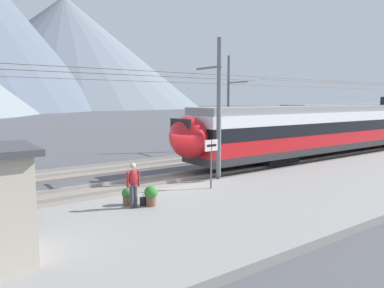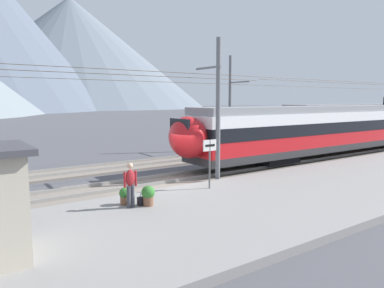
{
  "view_description": "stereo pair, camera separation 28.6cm",
  "coord_description": "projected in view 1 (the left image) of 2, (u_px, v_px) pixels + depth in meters",
  "views": [
    {
      "loc": [
        -9.26,
        -14.72,
        4.26
      ],
      "look_at": [
        3.06,
        2.5,
        1.66
      ],
      "focal_mm": 33.5,
      "sensor_mm": 36.0,
      "label": 1
    },
    {
      "loc": [
        -9.03,
        -14.89,
        4.26
      ],
      "look_at": [
        3.06,
        2.5,
        1.66
      ],
      "focal_mm": 33.5,
      "sensor_mm": 36.0,
      "label": 2
    }
  ],
  "objects": [
    {
      "name": "potted_plant_platform_edge",
      "position": [
        151.0,
        194.0,
        13.49
      ],
      "size": [
        0.51,
        0.51,
        0.77
      ],
      "color": "brown",
      "rests_on": "platform_slab"
    },
    {
      "name": "train_far_track",
      "position": [
        372.0,
        118.0,
        39.82
      ],
      "size": [
        30.63,
        3.01,
        4.27
      ],
      "color": "#2D2D30",
      "rests_on": "track_far"
    },
    {
      "name": "handbag_beside_passenger",
      "position": [
        145.0,
        201.0,
        13.58
      ],
      "size": [
        0.32,
        0.18,
        0.45
      ],
      "color": "black",
      "rests_on": "platform_slab"
    },
    {
      "name": "train_near_platform",
      "position": [
        352.0,
        126.0,
        28.3
      ],
      "size": [
        33.13,
        2.92,
        4.27
      ],
      "color": "#2D2D30",
      "rests_on": "track_near"
    },
    {
      "name": "track_far",
      "position": [
        120.0,
        167.0,
        22.6
      ],
      "size": [
        120.0,
        3.0,
        0.28
      ],
      "color": "slate",
      "rests_on": "ground"
    },
    {
      "name": "platform_sign",
      "position": [
        211.0,
        153.0,
        16.03
      ],
      "size": [
        0.7,
        0.08,
        2.21
      ],
      "color": "#59595B",
      "rests_on": "platform_slab"
    },
    {
      "name": "catenary_mast_far_side",
      "position": [
        230.0,
        102.0,
        29.99
      ],
      "size": [
        40.54,
        2.45,
        7.93
      ],
      "color": "slate",
      "rests_on": "ground"
    },
    {
      "name": "mountain_right_ridge",
      "position": [
        66.0,
        53.0,
        202.43
      ],
      "size": [
        150.89,
        150.89,
        61.74
      ],
      "primitive_type": "cone",
      "color": "slate",
      "rests_on": "ground"
    },
    {
      "name": "potted_plant_by_shelter",
      "position": [
        128.0,
        195.0,
        13.64
      ],
      "size": [
        0.43,
        0.43,
        0.66
      ],
      "color": "brown",
      "rests_on": "platform_slab"
    },
    {
      "name": "passenger_walking",
      "position": [
        133.0,
        183.0,
        13.18
      ],
      "size": [
        0.53,
        0.22,
        1.69
      ],
      "color": "#383842",
      "rests_on": "platform_slab"
    },
    {
      "name": "track_near",
      "position": [
        162.0,
        182.0,
        18.48
      ],
      "size": [
        120.0,
        3.0,
        0.28
      ],
      "color": "slate",
      "rests_on": "ground"
    },
    {
      "name": "catenary_mast_mid",
      "position": [
        217.0,
        108.0,
        18.1
      ],
      "size": [
        40.54,
        2.01,
        7.33
      ],
      "color": "slate",
      "rests_on": "ground"
    },
    {
      "name": "ground_plane",
      "position": [
        171.0,
        187.0,
        17.75
      ],
      "size": [
        400.0,
        400.0,
        0.0
      ],
      "primitive_type": "plane",
      "color": "#4C4C51"
    },
    {
      "name": "platform_slab",
      "position": [
        240.0,
        208.0,
        13.75
      ],
      "size": [
        120.0,
        7.74,
        0.29
      ],
      "primitive_type": "cube",
      "color": "gray",
      "rests_on": "ground"
    }
  ]
}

